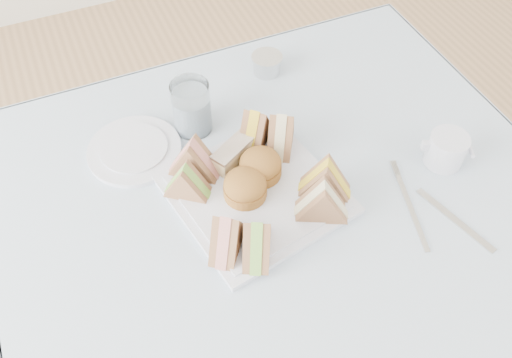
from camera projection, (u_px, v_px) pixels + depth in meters
name	position (u px, v px, depth m)	size (l,w,h in m)	color
table	(288.00, 316.00, 1.24)	(0.90, 0.90, 0.74)	brown
tablecloth	(298.00, 225.00, 0.95)	(1.02, 1.02, 0.01)	#9BB8D1
serving_plate	(256.00, 194.00, 0.98)	(0.28, 0.28, 0.01)	silver
sandwich_fl_a	(227.00, 232.00, 0.88)	(0.09, 0.04, 0.08)	brown
sandwich_fl_b	(257.00, 237.00, 0.87)	(0.09, 0.04, 0.08)	brown
sandwich_fr_a	(326.00, 177.00, 0.95)	(0.09, 0.04, 0.08)	brown
sandwich_fr_b	(323.00, 199.00, 0.92)	(0.09, 0.04, 0.08)	brown
sandwich_bl_a	(186.00, 180.00, 0.95)	(0.08, 0.04, 0.07)	brown
sandwich_bl_b	(193.00, 157.00, 0.98)	(0.10, 0.04, 0.09)	brown
sandwich_br_a	(281.00, 131.00, 1.02)	(0.10, 0.04, 0.08)	brown
sandwich_br_b	(255.00, 127.00, 1.02)	(0.09, 0.04, 0.08)	brown
scone_left	(245.00, 186.00, 0.95)	(0.08, 0.08, 0.05)	brown
scone_right	(260.00, 165.00, 0.98)	(0.08, 0.08, 0.05)	brown
pastry_slice	(233.00, 154.00, 1.01)	(0.09, 0.04, 0.04)	beige
side_plate	(134.00, 150.00, 1.05)	(0.18, 0.18, 0.01)	silver
water_glass	(192.00, 107.00, 1.06)	(0.08, 0.08, 0.11)	white
tea_strainer	(267.00, 65.00, 1.19)	(0.07, 0.07, 0.04)	silver
knife	(455.00, 220.00, 0.95)	(0.01, 0.17, 0.00)	silver
fork	(412.00, 212.00, 0.96)	(0.01, 0.17, 0.00)	silver
creamer_jug	(446.00, 150.00, 1.02)	(0.07, 0.07, 0.06)	silver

